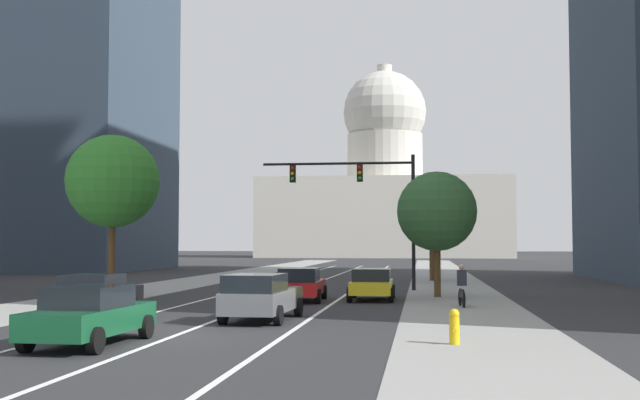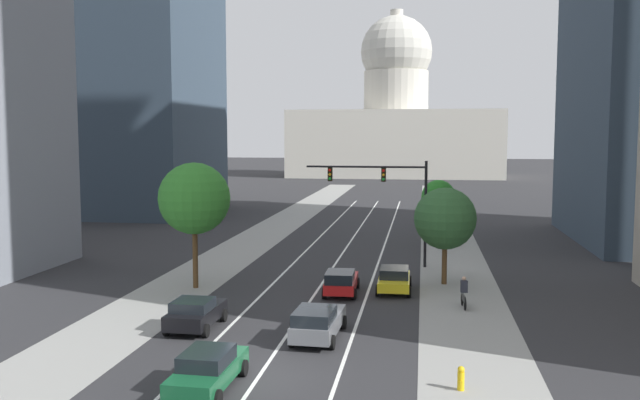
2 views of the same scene
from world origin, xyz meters
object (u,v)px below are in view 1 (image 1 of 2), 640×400
street_tree_near_left (113,181)px  traffic_signal_mast (367,192)px  car_yellow (372,284)px  street_tree_mid_right (432,224)px  car_black (96,294)px  car_red (301,284)px  fire_hydrant (454,326)px  capitol_building (385,194)px  cyclist (462,286)px  car_gray (261,296)px  street_tree_near_right (437,211)px  car_green (90,314)px

street_tree_near_left → traffic_signal_mast: bearing=37.4°
car_yellow → street_tree_mid_right: street_tree_mid_right is taller
car_black → car_red: size_ratio=0.95×
car_yellow → fire_hydrant: size_ratio=4.63×
capitol_building → car_black: (-4.55, -121.83, -11.13)m
car_red → cyclist: cyclist is taller
car_gray → fire_hydrant: size_ratio=5.27×
traffic_signal_mast → car_yellow: bearing=-84.4°
car_gray → street_tree_near_right: (6.04, 12.56, 3.29)m
traffic_signal_mast → street_tree_near_right: 6.61m
car_gray → street_tree_near_right: 14.32m
traffic_signal_mast → car_red: bearing=-104.0°
car_black → car_yellow: (9.09, 9.35, -0.03)m
car_black → car_green: (3.03, -7.49, -0.00)m
car_black → traffic_signal_mast: 19.55m
capitol_building → car_gray: (1.50, -122.61, -11.09)m
car_green → street_tree_near_right: size_ratio=0.77×
capitol_building → car_green: (-1.52, -129.32, -11.13)m
traffic_signal_mast → street_tree_near_left: size_ratio=1.11×
street_tree_near_right → capitol_building: bearing=93.9°
car_gray → cyclist: bearing=-43.3°
street_tree_mid_right → car_yellow: bearing=-98.7°
car_red → street_tree_mid_right: street_tree_mid_right is taller
car_black → car_green: bearing=-157.1°
capitol_building → car_red: bearing=-89.2°
street_tree_near_right → cyclist: bearing=-81.6°
traffic_signal_mast → fire_hydrant: bearing=-80.7°
car_gray → fire_hydrant: car_gray is taller
traffic_signal_mast → street_tree_mid_right: (3.69, 11.52, -1.49)m
car_green → traffic_signal_mast: bearing=-10.4°
car_green → fire_hydrant: (9.14, 1.30, -0.31)m
car_gray → car_yellow: bearing=-14.3°
car_black → fire_hydrant: car_black is taller
street_tree_mid_right → capitol_building: bearing=94.6°
car_green → street_tree_mid_right: bearing=-12.2°
capitol_building → fire_hydrant: bearing=-86.6°
capitol_building → fire_hydrant: capitol_building is taller
car_red → traffic_signal_mast: 10.43m
car_black → street_tree_near_left: 10.11m
traffic_signal_mast → car_gray: bearing=-97.3°
car_gray → street_tree_mid_right: size_ratio=0.89×
car_black → cyclist: cyclist is taller
street_tree_near_left → car_gray: bearing=-46.1°
fire_hydrant → car_green: bearing=-171.9°
car_black → street_tree_mid_right: (12.03, 28.59, 3.14)m
capitol_building → traffic_signal_mast: 105.03m
capitol_building → car_red: capitol_building is taller
car_yellow → street_tree_near_left: 12.89m
car_red → street_tree_near_right: (6.01, 3.78, 3.32)m
capitol_building → car_red: 114.38m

